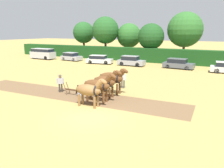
% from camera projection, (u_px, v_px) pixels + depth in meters
% --- Properties ---
extents(ground_plane, '(240.00, 240.00, 0.00)m').
position_uv_depth(ground_plane, '(92.00, 116.00, 14.04)').
color(ground_plane, '#A88E4C').
extents(plowed_furrow_strip, '(20.34, 4.14, 0.01)m').
position_uv_depth(plowed_furrow_strip, '(70.00, 95.00, 18.87)').
color(plowed_furrow_strip, brown).
rests_on(plowed_furrow_strip, ground).
extents(hedgerow, '(71.36, 1.92, 2.43)m').
position_uv_depth(hedgerow, '(178.00, 57.00, 36.43)').
color(hedgerow, '#194719').
rests_on(hedgerow, ground).
extents(tree_far_left, '(4.65, 4.65, 7.39)m').
position_uv_depth(tree_far_left, '(84.00, 33.00, 47.86)').
color(tree_far_left, '#423323').
rests_on(tree_far_left, ground).
extents(tree_left, '(5.37, 5.37, 8.23)m').
position_uv_depth(tree_left, '(105.00, 30.00, 43.74)').
color(tree_left, '#423323').
rests_on(tree_left, ground).
extents(tree_center_left, '(4.90, 4.90, 6.94)m').
position_uv_depth(tree_center_left, '(129.00, 36.00, 44.19)').
color(tree_center_left, '#423323').
rests_on(tree_center_left, ground).
extents(tree_center, '(4.73, 4.73, 6.77)m').
position_uv_depth(tree_center, '(151.00, 37.00, 39.63)').
color(tree_center, brown).
rests_on(tree_center, ground).
extents(tree_center_right, '(6.17, 6.17, 8.71)m').
position_uv_depth(tree_center_right, '(185.00, 30.00, 38.63)').
color(tree_center_right, brown).
rests_on(tree_center_right, ground).
extents(draft_horse_lead_left, '(2.69, 0.94, 2.24)m').
position_uv_depth(draft_horse_lead_left, '(90.00, 90.00, 15.62)').
color(draft_horse_lead_left, brown).
rests_on(draft_horse_lead_left, ground).
extents(draft_horse_lead_right, '(2.92, 0.97, 2.39)m').
position_uv_depth(draft_horse_lead_right, '(98.00, 85.00, 16.69)').
color(draft_horse_lead_right, brown).
rests_on(draft_horse_lead_right, ground).
extents(draft_horse_trail_left, '(2.67, 1.04, 2.43)m').
position_uv_depth(draft_horse_trail_left, '(105.00, 82.00, 17.79)').
color(draft_horse_trail_left, brown).
rests_on(draft_horse_trail_left, ground).
extents(draft_horse_trail_right, '(2.87, 1.09, 2.39)m').
position_uv_depth(draft_horse_trail_right, '(112.00, 78.00, 18.88)').
color(draft_horse_trail_right, brown).
rests_on(draft_horse_trail_right, ground).
extents(plow, '(1.75, 0.48, 1.13)m').
position_uv_depth(plow, '(75.00, 92.00, 18.59)').
color(plow, '#4C331E').
rests_on(plow, ground).
extents(farmer_at_plow, '(0.48, 0.47, 1.58)m').
position_uv_depth(farmer_at_plow, '(60.00, 82.00, 19.44)').
color(farmer_at_plow, '#38332D').
rests_on(farmer_at_plow, ground).
extents(farmer_beside_team, '(0.56, 0.42, 1.64)m').
position_uv_depth(farmer_beside_team, '(123.00, 79.00, 20.76)').
color(farmer_beside_team, '#4C4C4C').
rests_on(farmer_beside_team, ground).
extents(parked_van, '(5.16, 1.94, 2.05)m').
position_uv_depth(parked_van, '(43.00, 54.00, 42.88)').
color(parked_van, '#BCBCC1').
rests_on(parked_van, ground).
extents(parked_car_left, '(4.09, 2.15, 1.49)m').
position_uv_depth(parked_car_left, '(71.00, 57.00, 40.72)').
color(parked_car_left, '#A8A8B2').
rests_on(parked_car_left, ground).
extents(parked_car_center_left, '(4.68, 2.57, 1.43)m').
position_uv_depth(parked_car_center_left, '(99.00, 60.00, 36.74)').
color(parked_car_center_left, silver).
rests_on(parked_car_center_left, ground).
extents(parked_car_center, '(4.28, 1.82, 1.56)m').
position_uv_depth(parked_car_center, '(131.00, 61.00, 34.56)').
color(parked_car_center, '#9E9EA8').
rests_on(parked_car_center, ground).
extents(parked_car_center_right, '(4.46, 2.00, 1.47)m').
position_uv_depth(parked_car_center_right, '(178.00, 64.00, 31.90)').
color(parked_car_center_right, '#565B66').
rests_on(parked_car_center_right, ground).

